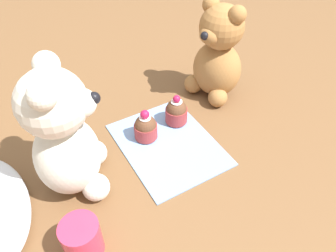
{
  "coord_description": "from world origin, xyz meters",
  "views": [
    {
      "loc": [
        -0.42,
        0.25,
        0.51
      ],
      "look_at": [
        0.0,
        0.0,
        0.06
      ],
      "focal_mm": 35.0,
      "sensor_mm": 36.0,
      "label": 1
    }
  ],
  "objects_px": {
    "juice_glass": "(82,239)",
    "cupcake_near_cream_bear": "(146,127)",
    "teddy_bear_tan": "(218,55)",
    "cupcake_near_tan_bear": "(176,111)",
    "teddy_bear_cream": "(65,136)"
  },
  "relations": [
    {
      "from": "juice_glass",
      "to": "cupcake_near_cream_bear",
      "type": "bearing_deg",
      "value": -48.99
    },
    {
      "from": "teddy_bear_tan",
      "to": "cupcake_near_tan_bear",
      "type": "distance_m",
      "value": 0.17
    },
    {
      "from": "teddy_bear_tan",
      "to": "teddy_bear_cream",
      "type": "bearing_deg",
      "value": -90.53
    },
    {
      "from": "cupcake_near_cream_bear",
      "to": "juice_glass",
      "type": "xyz_separation_m",
      "value": [
        -0.18,
        0.21,
        0.0
      ]
    },
    {
      "from": "cupcake_near_tan_bear",
      "to": "teddy_bear_cream",
      "type": "bearing_deg",
      "value": 100.44
    },
    {
      "from": "teddy_bear_cream",
      "to": "teddy_bear_tan",
      "type": "bearing_deg",
      "value": -57.1
    },
    {
      "from": "teddy_bear_cream",
      "to": "cupcake_near_cream_bear",
      "type": "bearing_deg",
      "value": -58.71
    },
    {
      "from": "teddy_bear_cream",
      "to": "juice_glass",
      "type": "relative_size",
      "value": 3.72
    },
    {
      "from": "teddy_bear_tan",
      "to": "juice_glass",
      "type": "height_order",
      "value": "teddy_bear_tan"
    },
    {
      "from": "teddy_bear_cream",
      "to": "cupcake_near_cream_bear",
      "type": "height_order",
      "value": "teddy_bear_cream"
    },
    {
      "from": "teddy_bear_tan",
      "to": "juice_glass",
      "type": "distance_m",
      "value": 0.5
    },
    {
      "from": "teddy_bear_cream",
      "to": "teddy_bear_tan",
      "type": "relative_size",
      "value": 1.1
    },
    {
      "from": "teddy_bear_tan",
      "to": "juice_glass",
      "type": "bearing_deg",
      "value": -75.33
    },
    {
      "from": "juice_glass",
      "to": "teddy_bear_tan",
      "type": "bearing_deg",
      "value": -61.06
    },
    {
      "from": "teddy_bear_cream",
      "to": "juice_glass",
      "type": "height_order",
      "value": "teddy_bear_cream"
    }
  ]
}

